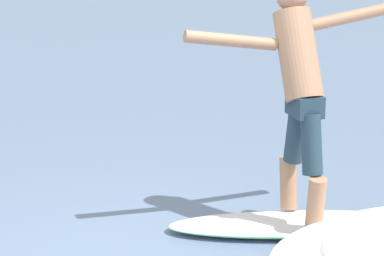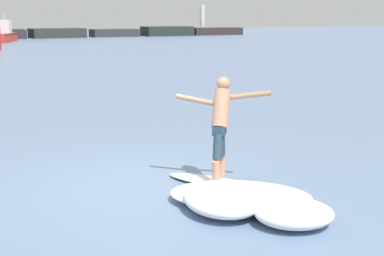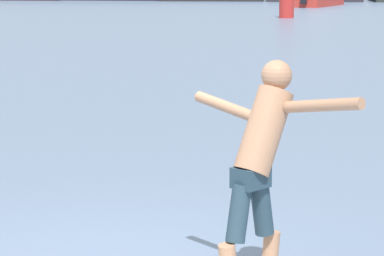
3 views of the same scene
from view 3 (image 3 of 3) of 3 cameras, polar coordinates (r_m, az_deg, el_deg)
surfer at (r=6.97m, az=4.37°, el=-1.65°), size 1.34×1.15×1.77m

